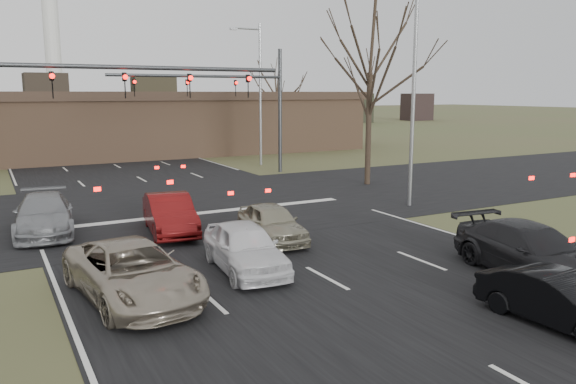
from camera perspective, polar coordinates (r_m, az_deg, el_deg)
name	(u,v)px	position (r m, az deg, el deg)	size (l,w,h in m)	color
ground	(394,315)	(13.89, 10.72, -12.18)	(360.00, 360.00, 0.00)	#49552D
road_main	(64,138)	(70.57, -21.77, 5.12)	(14.00, 300.00, 0.02)	black
road_cross	(190,205)	(26.73, -9.96, -1.31)	(200.00, 14.00, 0.02)	black
building	(122,124)	(49.04, -16.49, 6.67)	(42.40, 10.40, 5.30)	#825F46
mast_arm_near	(70,96)	(23.09, -21.26, 9.03)	(12.12, 0.24, 8.00)	#383A3D
mast_arm_far	(240,96)	(35.92, -4.86, 9.71)	(11.12, 0.24, 8.00)	#383A3D
streetlight_right_near	(411,84)	(26.21, 12.36, 10.64)	(2.34, 0.25, 10.00)	gray
streetlight_right_far	(258,87)	(40.86, -3.07, 10.57)	(2.34, 0.25, 10.00)	gray
tree_right_near	(371,25)	(32.47, 8.44, 16.47)	(6.90, 6.90, 11.50)	black
tree_right_far	(277,73)	(50.58, -1.12, 12.03)	(5.40, 5.40, 9.00)	black
car_silver_suv	(132,272)	(14.96, -15.53, -7.80)	(2.40, 5.20, 1.45)	#9E9280
car_white_sedan	(245,247)	(16.68, -4.40, -5.60)	(1.71, 4.25, 1.45)	white
car_black_hatch	(558,300)	(14.27, 25.76, -9.82)	(1.29, 3.70, 1.22)	black
car_charcoal_sedan	(532,251)	(17.59, 23.50, -5.52)	(2.09, 5.13, 1.49)	black
car_grey_ahead	(44,214)	(22.90, -23.55, -2.10)	(2.03, 5.00, 1.45)	gray
car_red_ahead	(170,214)	(21.50, -11.92, -2.20)	(1.55, 4.43, 1.46)	#610D0E
car_silver_ahead	(272,223)	(19.93, -1.67, -3.13)	(1.58, 3.92, 1.34)	gray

